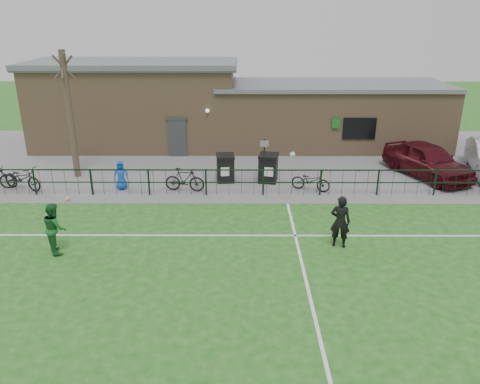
{
  "coord_description": "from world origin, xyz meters",
  "views": [
    {
      "loc": [
        0.07,
        -11.19,
        7.49
      ],
      "look_at": [
        0.0,
        5.0,
        1.3
      ],
      "focal_mm": 35.0,
      "sensor_mm": 36.0,
      "label": 1
    }
  ],
  "objects_px": {
    "sign_post": "(264,159)",
    "ball_ground": "(67,199)",
    "bicycle_c": "(22,178)",
    "bicycle_d": "(185,180)",
    "bicycle_e": "(311,181)",
    "outfield_player": "(55,228)",
    "bare_tree": "(70,116)",
    "wheelie_bin_left": "(225,169)",
    "wheelie_bin_right": "(268,169)",
    "car_maroon": "(427,160)",
    "spectator_child": "(121,175)"
  },
  "relations": [
    {
      "from": "bare_tree",
      "to": "bicycle_c",
      "type": "height_order",
      "value": "bare_tree"
    },
    {
      "from": "wheelie_bin_left",
      "to": "wheelie_bin_right",
      "type": "xyz_separation_m",
      "value": [
        2.03,
        -0.06,
        0.02
      ]
    },
    {
      "from": "sign_post",
      "to": "outfield_player",
      "type": "bearing_deg",
      "value": -134.61
    },
    {
      "from": "bare_tree",
      "to": "sign_post",
      "type": "distance_m",
      "value": 9.35
    },
    {
      "from": "bicycle_c",
      "to": "bicycle_d",
      "type": "relative_size",
      "value": 1.15
    },
    {
      "from": "wheelie_bin_left",
      "to": "bicycle_e",
      "type": "bearing_deg",
      "value": -23.68
    },
    {
      "from": "wheelie_bin_left",
      "to": "car_maroon",
      "type": "relative_size",
      "value": 0.25
    },
    {
      "from": "car_maroon",
      "to": "bicycle_c",
      "type": "distance_m",
      "value": 18.99
    },
    {
      "from": "bicycle_e",
      "to": "sign_post",
      "type": "bearing_deg",
      "value": 74.12
    },
    {
      "from": "wheelie_bin_right",
      "to": "ball_ground",
      "type": "xyz_separation_m",
      "value": [
        -8.68,
        -2.56,
        -0.53
      ]
    },
    {
      "from": "bicycle_c",
      "to": "bicycle_d",
      "type": "distance_m",
      "value": 7.34
    },
    {
      "from": "bicycle_e",
      "to": "outfield_player",
      "type": "height_order",
      "value": "outfield_player"
    },
    {
      "from": "wheelie_bin_left",
      "to": "car_maroon",
      "type": "xyz_separation_m",
      "value": [
        9.78,
        0.69,
        0.23
      ]
    },
    {
      "from": "wheelie_bin_left",
      "to": "sign_post",
      "type": "xyz_separation_m",
      "value": [
        1.84,
        0.25,
        0.4
      ]
    },
    {
      "from": "bicycle_d",
      "to": "bicycle_e",
      "type": "height_order",
      "value": "bicycle_d"
    },
    {
      "from": "bicycle_c",
      "to": "outfield_player",
      "type": "relative_size",
      "value": 1.19
    },
    {
      "from": "bicycle_c",
      "to": "car_maroon",
      "type": "bearing_deg",
      "value": -61.98
    },
    {
      "from": "sign_post",
      "to": "outfield_player",
      "type": "height_order",
      "value": "sign_post"
    },
    {
      "from": "wheelie_bin_left",
      "to": "ball_ground",
      "type": "relative_size",
      "value": 5.52
    },
    {
      "from": "wheelie_bin_left",
      "to": "bicycle_c",
      "type": "relative_size",
      "value": 0.58
    },
    {
      "from": "car_maroon",
      "to": "spectator_child",
      "type": "relative_size",
      "value": 3.67
    },
    {
      "from": "ball_ground",
      "to": "bicycle_c",
      "type": "bearing_deg",
      "value": 150.45
    },
    {
      "from": "ball_ground",
      "to": "spectator_child",
      "type": "bearing_deg",
      "value": 36.48
    },
    {
      "from": "sign_post",
      "to": "spectator_child",
      "type": "bearing_deg",
      "value": -167.81
    },
    {
      "from": "bare_tree",
      "to": "outfield_player",
      "type": "relative_size",
      "value": 3.45
    },
    {
      "from": "outfield_player",
      "to": "ball_ground",
      "type": "relative_size",
      "value": 7.96
    },
    {
      "from": "bicycle_d",
      "to": "outfield_player",
      "type": "height_order",
      "value": "outfield_player"
    },
    {
      "from": "outfield_player",
      "to": "bicycle_c",
      "type": "bearing_deg",
      "value": 1.76
    },
    {
      "from": "bare_tree",
      "to": "car_maroon",
      "type": "height_order",
      "value": "bare_tree"
    },
    {
      "from": "bicycle_d",
      "to": "ball_ground",
      "type": "bearing_deg",
      "value": 112.1
    },
    {
      "from": "spectator_child",
      "to": "outfield_player",
      "type": "bearing_deg",
      "value": -109.29
    },
    {
      "from": "bicycle_c",
      "to": "outfield_player",
      "type": "xyz_separation_m",
      "value": [
        3.71,
        -5.86,
        0.31
      ]
    },
    {
      "from": "sign_post",
      "to": "ball_ground",
      "type": "height_order",
      "value": "sign_post"
    },
    {
      "from": "sign_post",
      "to": "outfield_player",
      "type": "relative_size",
      "value": 1.15
    },
    {
      "from": "wheelie_bin_right",
      "to": "car_maroon",
      "type": "height_order",
      "value": "car_maroon"
    },
    {
      "from": "bicycle_d",
      "to": "ball_ground",
      "type": "relative_size",
      "value": 8.21
    },
    {
      "from": "bicycle_e",
      "to": "spectator_child",
      "type": "relative_size",
      "value": 1.32
    },
    {
      "from": "wheelie_bin_left",
      "to": "bicycle_d",
      "type": "relative_size",
      "value": 0.67
    },
    {
      "from": "bicycle_e",
      "to": "outfield_player",
      "type": "bearing_deg",
      "value": 143.08
    },
    {
      "from": "wheelie_bin_left",
      "to": "bicycle_d",
      "type": "height_order",
      "value": "wheelie_bin_left"
    },
    {
      "from": "wheelie_bin_right",
      "to": "bicycle_e",
      "type": "bearing_deg",
      "value": -22.83
    },
    {
      "from": "ball_ground",
      "to": "wheelie_bin_right",
      "type": "bearing_deg",
      "value": 16.45
    },
    {
      "from": "car_maroon",
      "to": "bicycle_d",
      "type": "height_order",
      "value": "car_maroon"
    },
    {
      "from": "sign_post",
      "to": "bicycle_c",
      "type": "distance_m",
      "value": 11.06
    },
    {
      "from": "bare_tree",
      "to": "spectator_child",
      "type": "distance_m",
      "value": 3.93
    },
    {
      "from": "bicycle_c",
      "to": "outfield_player",
      "type": "height_order",
      "value": "outfield_player"
    },
    {
      "from": "bare_tree",
      "to": "ball_ground",
      "type": "relative_size",
      "value": 27.48
    },
    {
      "from": "sign_post",
      "to": "ball_ground",
      "type": "distance_m",
      "value": 9.01
    },
    {
      "from": "bicycle_c",
      "to": "bicycle_e",
      "type": "bearing_deg",
      "value": -68.0
    },
    {
      "from": "bicycle_d",
      "to": "spectator_child",
      "type": "bearing_deg",
      "value": 93.28
    }
  ]
}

